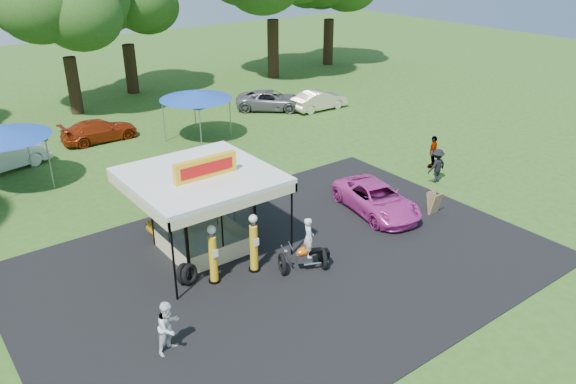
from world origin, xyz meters
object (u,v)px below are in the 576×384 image
Objects in this scene: spectator_east_a at (437,166)px; bg_car_d at (271,100)px; a_frame_sign at (434,203)px; tent_east at (196,95)px; motorcycle at (306,249)px; bg_car_a at (1,156)px; gas_station_kiosk at (202,210)px; pink_sedan at (377,199)px; spectator_east_b at (433,152)px; tent_west at (1,133)px; bg_car_b at (99,130)px; bg_car_e at (319,100)px; gas_pump_right at (254,244)px; kiosk_car at (179,219)px; gas_pump_left at (213,256)px; spectator_west at (169,327)px.

bg_car_d is (0.88, 16.04, -0.20)m from spectator_east_a.
tent_east is (-3.56, 15.83, 2.29)m from a_frame_sign.
bg_car_a is at bearing 134.14° from motorcycle.
bg_car_a is at bearing 107.99° from gas_station_kiosk.
spectator_east_a is at bearing 37.39° from a_frame_sign.
spectator_east_b reaches higher than pink_sedan.
spectator_east_a reaches higher than pink_sedan.
tent_east is (11.07, -1.89, 2.02)m from bg_car_a.
tent_east is at bearing 102.01° from a_frame_sign.
spectator_east_a is 21.90m from tent_west.
tent_west is (-7.12, 15.08, 2.05)m from motorcycle.
gas_station_kiosk is 10.72m from a_frame_sign.
spectator_east_a reaches higher than bg_car_b.
bg_car_e is (21.39, -1.45, -0.11)m from bg_car_a.
kiosk_car is (-0.70, 4.81, -0.68)m from gas_pump_right.
bg_car_a is at bearing 170.29° from tent_east.
gas_pump_right is 16.03m from tent_east.
bg_car_b is (-11.66, 16.91, -0.23)m from spectator_east_a.
gas_station_kiosk is at bearing -67.25° from tent_west.
gas_station_kiosk is 13.90m from tent_east.
tent_east is at bearing 106.86° from pink_sedan.
gas_pump_right is at bearing -111.23° from tent_east.
motorcycle is (2.35, -3.73, -0.89)m from gas_station_kiosk.
spectator_east_b is (14.49, 0.23, -0.86)m from gas_station_kiosk.
a_frame_sign is 0.21× the size of bg_car_d.
kiosk_car is 0.58× the size of pink_sedan.
pink_sedan is at bearing -45.92° from tent_west.
bg_car_b is (1.41, 13.50, 0.19)m from kiosk_car.
kiosk_car is at bearing -122.78° from tent_east.
bg_car_e is at bearing 69.52° from pink_sedan.
bg_car_d is 8.19m from tent_east.
tent_east is at bearing 68.77° from gas_pump_right.
spectator_east_b is 0.40× the size of bg_car_b.
gas_pump_right reaches higher than spectator_east_a.
gas_pump_left is at bearing 172.16° from bg_car_b.
bg_car_e reaches higher than a_frame_sign.
kiosk_car is at bearing 98.33° from gas_pump_right.
gas_station_kiosk reaches higher than bg_car_e.
gas_station_kiosk is at bearing -180.00° from kiosk_car.
kiosk_car is at bearing 78.62° from gas_pump_left.
gas_pump_left is at bearing -111.31° from gas_station_kiosk.
pink_sedan is 12.31m from spectator_west.
spectator_east_b is 0.40× the size of tent_west.
gas_pump_left is at bearing 5.11° from spectator_east_a.
bg_car_e is (6.76, 16.28, 0.17)m from a_frame_sign.
spectator_east_a reaches higher than spectator_west.
kiosk_car is at bearing 149.40° from a_frame_sign.
kiosk_car is at bearing 173.55° from bg_car_b.
gas_pump_right is (1.62, -0.25, 0.02)m from gas_pump_left.
gas_pump_right is at bearing 168.57° from motorcycle.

